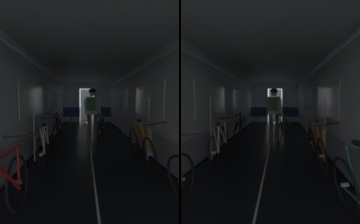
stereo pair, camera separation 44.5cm
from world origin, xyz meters
TOP-DOWN VIEW (x-y plane):
  - train_car_shell at (-0.00, 3.60)m, footprint 3.14×12.34m
  - bench_seat_far_left at (-0.90, 8.07)m, footprint 0.98×0.51m
  - bench_seat_far_right at (0.90, 8.07)m, footprint 0.98×0.51m
  - bicycle_orange at (1.07, 1.96)m, footprint 0.44×1.69m
  - bicycle_black at (-1.10, 4.26)m, footprint 0.44×1.69m
  - bicycle_white at (-1.04, 2.02)m, footprint 0.44×1.69m
  - person_cyclist_aisle at (0.10, 3.92)m, footprint 0.56×0.45m
  - bicycle_green_in_aisle at (0.40, 4.19)m, footprint 0.49×1.67m

SIDE VIEW (x-z plane):
  - bicycle_black at x=-1.10m, z-range -0.10..0.86m
  - bicycle_orange at x=1.07m, z-range -0.10..0.86m
  - bicycle_white at x=-1.04m, z-range -0.09..0.86m
  - bicycle_green_in_aisle at x=0.40m, z-range -0.09..0.85m
  - bench_seat_far_left at x=-0.90m, z-range 0.09..1.04m
  - bench_seat_far_right at x=0.90m, z-range 0.09..1.04m
  - person_cyclist_aisle at x=0.10m, z-range 0.21..1.94m
  - train_car_shell at x=0.00m, z-range 0.41..2.98m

